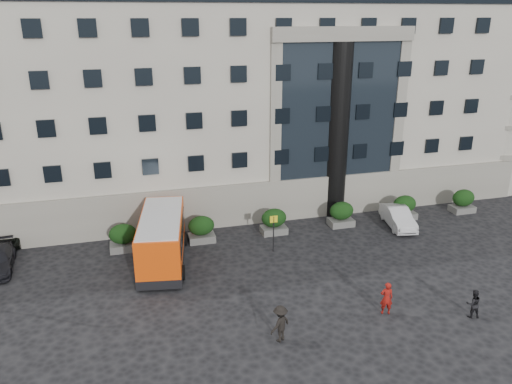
# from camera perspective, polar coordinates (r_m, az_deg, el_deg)

# --- Properties ---
(ground) EXTENTS (120.00, 120.00, 0.00)m
(ground) POSITION_cam_1_polar(r_m,az_deg,el_deg) (27.84, -6.02, -12.51)
(ground) COLOR black
(ground) RESTS_ON ground
(civic_building) EXTENTS (44.00, 24.00, 18.00)m
(civic_building) POSITION_cam_1_polar(r_m,az_deg,el_deg) (46.68, -3.58, 12.50)
(civic_building) COLOR #A39C90
(civic_building) RESTS_ON ground
(entrance_column) EXTENTS (1.80, 1.80, 13.00)m
(entrance_column) POSITION_cam_1_polar(r_m,az_deg,el_deg) (37.93, 9.20, 6.80)
(entrance_column) COLOR black
(entrance_column) RESTS_ON ground
(hedge_a) EXTENTS (1.80, 1.26, 1.84)m
(hedge_a) POSITION_cam_1_polar(r_m,az_deg,el_deg) (34.09, -14.95, -5.02)
(hedge_a) COLOR #555552
(hedge_a) RESTS_ON ground
(hedge_b) EXTENTS (1.80, 1.26, 1.84)m
(hedge_b) POSITION_cam_1_polar(r_m,az_deg,el_deg) (34.40, -6.26, -4.20)
(hedge_b) COLOR #555552
(hedge_b) RESTS_ON ground
(hedge_c) EXTENTS (1.80, 1.26, 1.84)m
(hedge_c) POSITION_cam_1_polar(r_m,az_deg,el_deg) (35.47, 2.06, -3.33)
(hedge_c) COLOR #555552
(hedge_c) RESTS_ON ground
(hedge_d) EXTENTS (1.80, 1.26, 1.84)m
(hedge_d) POSITION_cam_1_polar(r_m,az_deg,el_deg) (37.25, 9.73, -2.47)
(hedge_d) COLOR #555552
(hedge_d) RESTS_ON ground
(hedge_e) EXTENTS (1.80, 1.26, 1.84)m
(hedge_e) POSITION_cam_1_polar(r_m,az_deg,el_deg) (39.63, 16.59, -1.66)
(hedge_e) COLOR #555552
(hedge_e) RESTS_ON ground
(hedge_f) EXTENTS (1.80, 1.26, 1.84)m
(hedge_f) POSITION_cam_1_polar(r_m,az_deg,el_deg) (42.52, 22.58, -0.92)
(hedge_f) COLOR #555552
(hedge_f) RESTS_ON ground
(bus_stop_sign) EXTENTS (0.50, 0.08, 2.52)m
(bus_stop_sign) POSITION_cam_1_polar(r_m,az_deg,el_deg) (32.45, 2.02, -4.05)
(bus_stop_sign) COLOR #262628
(bus_stop_sign) RESTS_ON ground
(minibus) EXTENTS (3.71, 7.73, 3.10)m
(minibus) POSITION_cam_1_polar(r_m,az_deg,el_deg) (31.61, -10.69, -5.12)
(minibus) COLOR #E9470A
(minibus) RESTS_ON ground
(parked_car_d) EXTENTS (2.71, 4.86, 1.28)m
(parked_car_d) POSITION_cam_1_polar(r_m,az_deg,el_deg) (38.22, -26.31, -4.20)
(parked_car_d) COLOR black
(parked_car_d) RESTS_ON ground
(white_taxi) EXTENTS (2.26, 4.55, 1.43)m
(white_taxi) POSITION_cam_1_polar(r_m,az_deg,el_deg) (38.12, 15.91, -2.78)
(white_taxi) COLOR silver
(white_taxi) RESTS_ON ground
(pedestrian_a) EXTENTS (0.75, 0.59, 1.81)m
(pedestrian_a) POSITION_cam_1_polar(r_m,az_deg,el_deg) (27.24, 14.69, -11.65)
(pedestrian_a) COLOR maroon
(pedestrian_a) RESTS_ON ground
(pedestrian_b) EXTENTS (0.87, 0.74, 1.55)m
(pedestrian_b) POSITION_cam_1_polar(r_m,az_deg,el_deg) (28.47, 23.58, -11.61)
(pedestrian_b) COLOR black
(pedestrian_b) RESTS_ON ground
(pedestrian_c) EXTENTS (1.39, 1.21, 1.87)m
(pedestrian_c) POSITION_cam_1_polar(r_m,az_deg,el_deg) (24.47, 2.79, -14.79)
(pedestrian_c) COLOR black
(pedestrian_c) RESTS_ON ground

